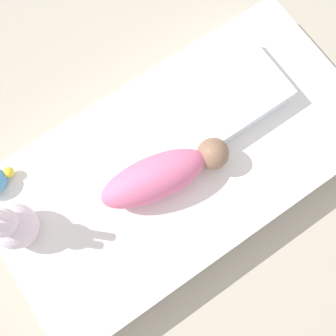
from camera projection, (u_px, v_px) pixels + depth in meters
ground_plane at (180, 170)px, 1.78m from camera, size 12.00×12.00×0.00m
bed_mattress at (180, 165)px, 1.69m from camera, size 1.58×0.82×0.18m
swaddled_baby at (162, 175)px, 1.50m from camera, size 0.53×0.24×0.18m
pillow at (235, 90)px, 1.63m from camera, size 0.37×0.32×0.09m
bunny_plush at (13, 226)px, 1.43m from camera, size 0.17×0.17×0.32m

